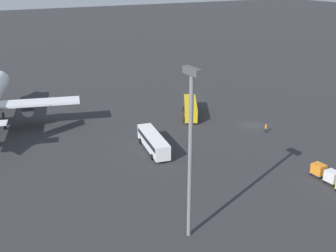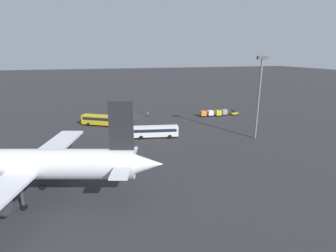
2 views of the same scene
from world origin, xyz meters
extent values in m
plane|color=#2D2D30|center=(0.00, 0.00, 0.00)|extent=(600.00, 600.00, 0.00)
cylinder|color=silver|center=(25.19, 47.73, 5.79)|extent=(34.33, 14.02, 4.45)
cone|color=silver|center=(7.37, 52.98, 5.79)|extent=(6.69, 5.48, 4.01)
cube|color=silver|center=(20.66, 38.47, 5.23)|extent=(8.78, 16.48, 0.44)
cube|color=#262628|center=(10.30, 52.11, 11.58)|extent=(3.41, 1.32, 7.13)
cube|color=silver|center=(9.97, 52.21, 6.24)|extent=(5.59, 11.79, 0.28)
cylinder|color=#38383D|center=(22.33, 40.46, 3.79)|extent=(4.66, 3.52, 2.45)
cylinder|color=#38383D|center=(24.35, 50.99, 1.78)|extent=(0.50, 0.50, 3.56)
cylinder|color=black|center=(24.35, 50.99, 0.45)|extent=(1.00, 0.73, 0.90)
cylinder|color=#38383D|center=(22.71, 45.44, 1.78)|extent=(0.50, 0.50, 3.56)
cylinder|color=black|center=(22.71, 45.44, 0.45)|extent=(1.00, 0.73, 0.90)
cube|color=gold|center=(11.63, 8.11, 1.82)|extent=(11.92, 8.42, 2.74)
cube|color=#192333|center=(11.63, 8.11, 2.30)|extent=(11.09, 7.96, 0.88)
cylinder|color=black|center=(15.61, 7.38, 0.50)|extent=(1.02, 0.76, 1.00)
cylinder|color=black|center=(14.24, 5.02, 0.50)|extent=(1.02, 0.76, 1.00)
cylinder|color=black|center=(9.03, 11.20, 0.50)|extent=(1.02, 0.76, 1.00)
cylinder|color=black|center=(7.66, 8.84, 0.50)|extent=(1.02, 0.76, 1.00)
cube|color=white|center=(-1.33, 24.02, 1.73)|extent=(12.25, 4.70, 2.57)
cube|color=#192333|center=(-1.33, 24.02, 2.18)|extent=(11.31, 4.57, 0.82)
cylinder|color=black|center=(2.57, 24.67, 0.50)|extent=(1.04, 0.48, 1.00)
cylinder|color=black|center=(2.08, 22.03, 0.50)|extent=(1.04, 0.48, 1.00)
cylinder|color=black|center=(-4.74, 26.02, 0.50)|extent=(1.04, 0.48, 1.00)
cylinder|color=black|center=(-5.22, 23.37, 0.50)|extent=(1.04, 0.48, 1.00)
cube|color=gold|center=(-34.66, 6.99, 0.65)|extent=(2.62, 1.77, 0.70)
cube|color=#192333|center=(-34.25, 6.90, 1.55)|extent=(1.30, 1.37, 1.10)
cylinder|color=black|center=(-33.69, 7.49, 0.30)|extent=(0.63, 0.34, 0.60)
cylinder|color=black|center=(-33.98, 6.12, 0.30)|extent=(0.63, 0.34, 0.60)
cylinder|color=black|center=(-35.33, 7.85, 0.30)|extent=(0.63, 0.34, 0.60)
cylinder|color=black|center=(-35.62, 6.48, 0.30)|extent=(0.63, 0.34, 0.60)
cylinder|color=#1E1E2D|center=(-4.39, 0.48, 0.42)|extent=(0.32, 0.32, 0.85)
cylinder|color=orange|center=(-4.39, 0.48, 1.18)|extent=(0.38, 0.38, 0.65)
sphere|color=tan|center=(-4.39, 0.48, 1.62)|extent=(0.24, 0.24, 0.24)
cube|color=#38383D|center=(-31.00, 6.06, 0.41)|extent=(2.06, 1.76, 0.10)
cube|color=gray|center=(-31.00, 6.06, 1.26)|extent=(1.96, 1.67, 1.60)
cylinder|color=black|center=(-30.27, 6.73, 0.18)|extent=(0.36, 0.13, 0.36)
cylinder|color=black|center=(-30.22, 5.45, 0.18)|extent=(0.36, 0.13, 0.36)
cylinder|color=black|center=(-31.79, 6.67, 0.18)|extent=(0.36, 0.13, 0.36)
cylinder|color=black|center=(-31.74, 5.39, 0.18)|extent=(0.36, 0.13, 0.36)
cube|color=#38383D|center=(-28.28, 6.82, 0.41)|extent=(2.06, 1.76, 0.10)
cube|color=gold|center=(-28.28, 6.82, 1.26)|extent=(1.96, 1.67, 1.60)
cylinder|color=black|center=(-27.55, 7.49, 0.18)|extent=(0.36, 0.13, 0.36)
cylinder|color=black|center=(-27.50, 6.21, 0.18)|extent=(0.36, 0.13, 0.36)
cylinder|color=black|center=(-29.07, 7.43, 0.18)|extent=(0.36, 0.13, 0.36)
cylinder|color=black|center=(-29.02, 6.15, 0.18)|extent=(0.36, 0.13, 0.36)
cube|color=#38383D|center=(-25.56, 6.23, 0.41)|extent=(2.06, 1.76, 0.10)
cube|color=silver|center=(-25.56, 6.23, 1.26)|extent=(1.96, 1.67, 1.60)
cylinder|color=black|center=(-24.83, 6.90, 0.18)|extent=(0.36, 0.13, 0.36)
cylinder|color=black|center=(-24.78, 5.62, 0.18)|extent=(0.36, 0.13, 0.36)
cylinder|color=black|center=(-26.35, 6.84, 0.18)|extent=(0.36, 0.13, 0.36)
cylinder|color=black|center=(-26.30, 5.56, 0.18)|extent=(0.36, 0.13, 0.36)
cube|color=#38383D|center=(-22.85, 6.09, 0.41)|extent=(2.06, 1.76, 0.10)
cube|color=orange|center=(-22.85, 6.09, 1.26)|extent=(1.96, 1.67, 1.60)
cylinder|color=black|center=(-22.11, 6.76, 0.18)|extent=(0.36, 0.13, 0.36)
cylinder|color=black|center=(-22.06, 5.48, 0.18)|extent=(0.36, 0.13, 0.36)
cylinder|color=black|center=(-23.63, 6.70, 0.18)|extent=(0.36, 0.13, 0.36)
cylinder|color=black|center=(-23.58, 5.42, 0.18)|extent=(0.36, 0.13, 0.36)
cylinder|color=slate|center=(-26.19, 31.99, 9.99)|extent=(0.50, 0.50, 19.98)
cube|color=#4C4C4C|center=(-26.19, 31.99, 20.38)|extent=(2.80, 0.70, 0.80)
camera|label=1|loc=(-62.96, 55.43, 30.46)|focal=45.00mm
camera|label=2|loc=(13.95, 87.95, 21.49)|focal=28.00mm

